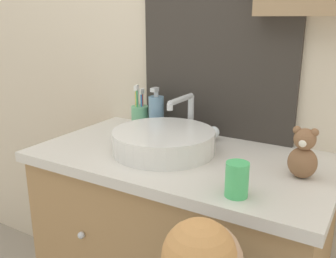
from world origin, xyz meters
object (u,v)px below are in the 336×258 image
at_px(sink_basin, 165,140).
at_px(teddy_bear, 303,154).
at_px(drinking_cup, 237,180).
at_px(soap_dispenser, 156,113).
at_px(toothbrush_holder, 140,115).

bearing_deg(sink_basin, teddy_bear, 1.79).
distance_m(teddy_bear, drinking_cup, 0.25).
bearing_deg(soap_dispenser, drinking_cup, -38.04).
bearing_deg(toothbrush_holder, sink_basin, -39.60).
relative_size(sink_basin, drinking_cup, 4.31).
relative_size(sink_basin, teddy_bear, 2.63).
bearing_deg(soap_dispenser, sink_basin, -50.88).
distance_m(sink_basin, soap_dispenser, 0.25).
distance_m(toothbrush_holder, teddy_bear, 0.74).
bearing_deg(sink_basin, drinking_cup, -30.05).
relative_size(toothbrush_holder, drinking_cup, 1.97).
bearing_deg(toothbrush_holder, drinking_cup, -34.34).
distance_m(sink_basin, teddy_bear, 0.47).
distance_m(sink_basin, toothbrush_holder, 0.32).
bearing_deg(toothbrush_holder, teddy_bear, -15.01).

